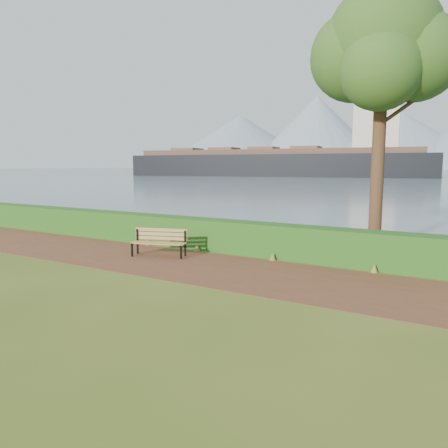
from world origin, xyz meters
The scene contains 6 objects.
ground centered at (0.00, 0.00, 0.00)m, with size 140.00×140.00×0.00m, color #445919.
path centered at (0.00, 0.30, 0.01)m, with size 40.00×3.40×0.01m, color #52301C.
hedge centered at (0.00, 2.60, 0.50)m, with size 32.00×0.85×1.00m, color #174112.
bench centered at (-1.66, 0.82, 0.49)m, with size 1.75×0.99×0.84m.
tree centered at (3.93, 4.50, 6.26)m, with size 4.38×3.65×8.42m.
cargo_ship centered at (-37.68, 93.92, 3.48)m, with size 77.77×24.03×23.32m.
Camera 1 is at (6.88, -9.48, 2.77)m, focal length 35.00 mm.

